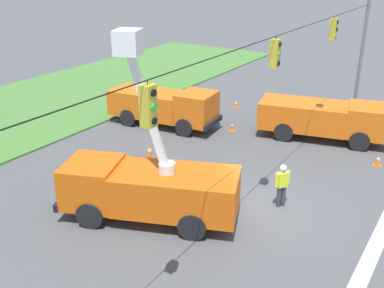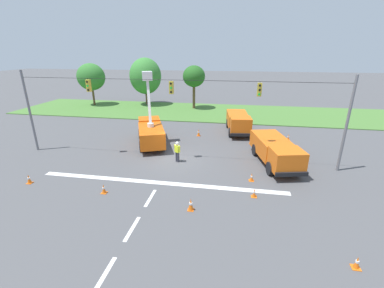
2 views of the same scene
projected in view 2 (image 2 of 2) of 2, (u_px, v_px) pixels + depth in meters
ground_plane at (174, 159)px, 21.90m from camera, size 200.00×200.00×0.00m
grass_verge at (202, 112)px, 38.55m from camera, size 56.00×12.00×0.10m
lane_markings at (153, 194)px, 16.61m from camera, size 17.60×15.25×0.01m
signal_gantry at (172, 108)px, 20.38m from camera, size 26.20×0.33×7.20m
tree_far_west at (91, 77)px, 41.76m from camera, size 4.54×4.11×6.80m
tree_west at (146, 76)px, 42.15m from camera, size 5.11×5.53×7.65m
tree_centre at (194, 77)px, 39.03m from camera, size 3.38×3.62×6.62m
utility_truck_bucket_lift at (151, 131)px, 24.94m from camera, size 4.50×6.91×6.92m
utility_truck_support_near at (238, 122)px, 28.73m from camera, size 2.89×6.59×2.21m
utility_truck_support_far at (275, 150)px, 20.63m from camera, size 3.77×7.00×2.05m
road_worker at (177, 150)px, 21.04m from camera, size 0.56×0.42×1.77m
traffic_cone_foreground_left at (104, 189)px, 16.58m from camera, size 0.36×0.36×0.64m
traffic_cone_foreground_right at (254, 193)px, 16.15m from camera, size 0.36×0.36×0.59m
traffic_cone_mid_left at (251, 141)px, 25.41m from camera, size 0.36×0.36×0.59m
traffic_cone_mid_right at (199, 133)px, 27.69m from camera, size 0.36×0.36×0.76m
traffic_cone_near_bucket at (191, 204)px, 14.77m from camera, size 0.36×0.36×0.77m
traffic_cone_lane_edge_b at (288, 137)px, 26.46m from camera, size 0.36×0.36×0.60m
traffic_cone_far_left at (252, 177)px, 18.16m from camera, size 0.36×0.36×0.59m
traffic_cone_far_right at (29, 179)px, 17.81m from camera, size 0.36×0.36×0.68m
traffic_cone_centre_line at (357, 263)px, 10.85m from camera, size 0.36×0.36×0.59m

